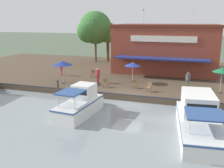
{
  "coord_description": "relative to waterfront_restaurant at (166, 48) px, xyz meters",
  "views": [
    {
      "loc": [
        20.87,
        5.14,
        7.2
      ],
      "look_at": [
        -1.0,
        -1.85,
        1.3
      ],
      "focal_mm": 40.0,
      "sensor_mm": 36.0,
      "label": 1
    }
  ],
  "objects": [
    {
      "name": "cafe_chair_mid_patio",
      "position": [
        10.5,
        -1.92,
        -2.56
      ],
      "size": [
        0.58,
        0.58,
        0.85
      ],
      "color": "brown",
      "rests_on": "quay_deck"
    },
    {
      "name": "person_mid_patio",
      "position": [
        7.5,
        -11.7,
        -2.05
      ],
      "size": [
        0.45,
        0.45,
        1.6
      ],
      "color": "#B23338",
      "rests_on": "quay_deck"
    },
    {
      "name": "mooring_post",
      "position": [
        12.88,
        -9.15,
        -2.63
      ],
      "size": [
        0.22,
        0.22,
        0.81
      ],
      "color": "#473323",
      "rests_on": "quay_deck"
    },
    {
      "name": "patio_umbrella_by_entrance",
      "position": [
        9.76,
        6.09,
        -0.86
      ],
      "size": [
        1.7,
        1.7,
        2.43
      ],
      "color": "#B7B7B7",
      "rests_on": "quay_deck"
    },
    {
      "name": "ground_plane",
      "position": [
        13.23,
        -1.84,
        -3.64
      ],
      "size": [
        220.0,
        220.0,
        0.0
      ],
      "primitive_type": "plane",
      "color": "#4C5B47"
    },
    {
      "name": "quay_deck",
      "position": [
        2.23,
        -1.84,
        -3.34
      ],
      "size": [
        22.0,
        56.0,
        0.6
      ],
      "primitive_type": "cube",
      "color": "#4C3D2D",
      "rests_on": "ground"
    },
    {
      "name": "cafe_chair_facing_river",
      "position": [
        7.29,
        -7.63,
        -2.56
      ],
      "size": [
        0.48,
        0.48,
        0.85
      ],
      "color": "brown",
      "rests_on": "quay_deck"
    },
    {
      "name": "person_at_quay_edge",
      "position": [
        8.96,
        3.17,
        -2.0
      ],
      "size": [
        0.47,
        0.47,
        1.66
      ],
      "color": "#337547",
      "rests_on": "quay_deck"
    },
    {
      "name": "waterfront_restaurant",
      "position": [
        0.0,
        0.0,
        0.0
      ],
      "size": [
        10.83,
        12.94,
        8.08
      ],
      "color": "brown",
      "rests_on": "quay_deck"
    },
    {
      "name": "patio_umbrella_near_quay_edge",
      "position": [
        8.52,
        -2.56,
        -1.0
      ],
      "size": [
        1.76,
        1.76,
        2.27
      ],
      "color": "#B7B7B7",
      "rests_on": "quay_deck"
    },
    {
      "name": "motorboat_fourth_along",
      "position": [
        17.09,
        -4.55,
        -2.77
      ],
      "size": [
        5.78,
        2.34,
        2.27
      ],
      "color": "silver",
      "rests_on": "river_water"
    },
    {
      "name": "motorboat_mid_row",
      "position": [
        17.54,
        4.01,
        -2.7
      ],
      "size": [
        8.57,
        3.36,
        2.42
      ],
      "color": "white",
      "rests_on": "river_water"
    },
    {
      "name": "person_near_entrance",
      "position": [
        9.63,
        -6.11,
        -2.02
      ],
      "size": [
        0.46,
        0.46,
        1.64
      ],
      "color": "#B23338",
      "rests_on": "quay_deck"
    },
    {
      "name": "quay_edge_fender",
      "position": [
        13.13,
        -1.84,
        -2.99
      ],
      "size": [
        0.2,
        50.4,
        0.1
      ],
      "primitive_type": "cube",
      "color": "#2D2D33",
      "rests_on": "quay_deck"
    },
    {
      "name": "tree_behind_restaurant",
      "position": [
        -3.51,
        -11.8,
        2.26
      ],
      "size": [
        5.45,
        5.19,
        8.03
      ],
      "color": "brown",
      "rests_on": "quay_deck"
    },
    {
      "name": "patio_umbrella_back_row",
      "position": [
        10.9,
        -9.62,
        -0.84
      ],
      "size": [
        2.14,
        2.14,
        2.46
      ],
      "color": "#B7B7B7",
      "rests_on": "quay_deck"
    },
    {
      "name": "cafe_chair_back_row_seat",
      "position": [
        11.32,
        -0.3,
        -2.56
      ],
      "size": [
        0.54,
        0.54,
        0.85
      ],
      "color": "brown",
      "rests_on": "quay_deck"
    },
    {
      "name": "cafe_chair_far_corner_seat",
      "position": [
        10.99,
        -4.82,
        -2.56
      ],
      "size": [
        0.59,
        0.59,
        0.85
      ],
      "color": "brown",
      "rests_on": "quay_deck"
    },
    {
      "name": "tree_downstream_bank",
      "position": [
        -4.84,
        -10.04,
        1.45
      ],
      "size": [
        3.47,
        3.3,
        6.27
      ],
      "color": "brown",
      "rests_on": "quay_deck"
    }
  ]
}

